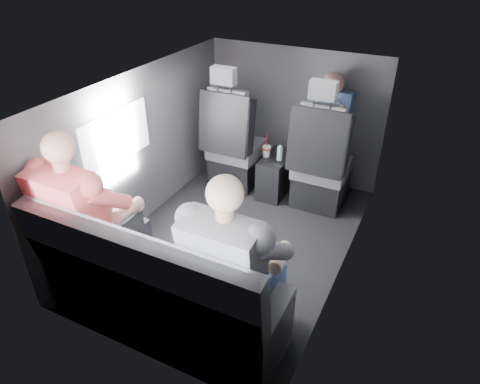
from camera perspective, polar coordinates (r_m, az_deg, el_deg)
The scene contains 19 objects.
floor at distance 3.70m, azimuth -0.53°, elevation -6.35°, with size 2.60×2.60×0.00m, color black.
ceiling at distance 3.07m, azimuth -0.65°, elevation 14.03°, with size 2.60×2.60×0.00m, color #B2B2AD.
panel_left at distance 3.78m, azimuth -12.90°, elevation 5.70°, with size 0.02×2.60×1.35m, color #56565B.
panel_right at distance 3.08m, azimuth 14.51°, elevation -0.77°, with size 0.02×2.60×1.35m, color #56565B.
panel_front at distance 4.42m, azimuth 7.18°, elevation 10.07°, with size 1.80×0.02×1.35m, color #56565B.
panel_back at distance 2.45m, azimuth -14.70°, elevation -10.33°, with size 1.80×0.02×1.35m, color #56565B.
side_window at distance 3.47m, azimuth -16.09°, elevation 6.99°, with size 0.02×0.75×0.42m, color white.
seatbelt at distance 3.69m, azimuth 10.49°, elevation 7.50°, with size 0.05×0.01×0.65m, color black.
front_seat_left at distance 4.30m, azimuth -0.85°, elevation 5.72°, with size 0.52×0.58×1.26m.
front_seat_right at distance 4.01m, azimuth 10.67°, elevation 3.14°, with size 0.52×0.58×1.26m.
center_console at distance 4.26m, azimuth 4.81°, elevation 2.32°, with size 0.24×0.48×0.41m.
rear_bench at distance 2.82m, azimuth -10.60°, elevation -13.13°, with size 1.60×0.57×0.92m.
soda_cup at distance 4.13m, azimuth 3.55°, elevation 5.48°, with size 0.08×0.08×0.25m.
water_bottle at distance 4.07m, azimuth 5.33°, elevation 5.10°, with size 0.06×0.06×0.16m.
laptop_white at distance 3.11m, azimuth -17.62°, elevation -1.74°, with size 0.37×0.34×0.27m.
laptop_black at distance 2.59m, azimuth 0.88°, elevation -7.69°, with size 0.35×0.33×0.23m.
passenger_rear_left at distance 3.00m, azimuth -19.57°, elevation -3.06°, with size 0.55×0.66×1.30m.
passenger_rear_right at distance 2.45m, azimuth -0.65°, elevation -9.82°, with size 0.54×0.65×1.28m.
passenger_front_right at distance 4.11m, azimuth 11.72°, elevation 9.06°, with size 0.39×0.39×0.78m.
Camera 1 is at (1.33, -2.61, 2.26)m, focal length 32.00 mm.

